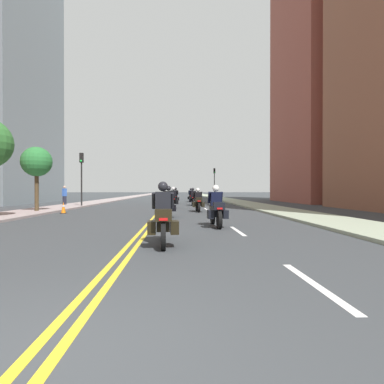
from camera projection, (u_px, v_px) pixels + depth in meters
The scene contains 20 objects.
ground_plane at pixel (171, 198), 50.43m from camera, with size 264.00×264.00×0.00m, color #35393C.
sidewalk_left at pixel (123, 198), 50.07m from camera, with size 2.99×144.00×0.12m, color gray.
sidewalk_right at pixel (219, 198), 50.79m from camera, with size 2.99×144.00×0.12m, color #94A188.
centreline_yellow_inner at pixel (170, 198), 50.42m from camera, with size 0.12×132.00×0.01m, color yellow.
centreline_yellow_outer at pixel (172, 198), 50.43m from camera, with size 0.12×132.00×0.01m, color yellow.
lane_dashes_white at pixel (198, 204), 31.59m from camera, with size 0.14×56.40×0.01m.
building_right_1 at pixel (329, 71), 35.38m from camera, with size 9.94×12.84×30.30m.
motorcycle_0 at pixel (163, 219), 7.88m from camera, with size 0.78×2.28×1.65m.
motorcycle_1 at pixel (216, 210), 11.81m from camera, with size 0.78×2.29×1.62m.
motorcycle_2 at pixel (169, 204), 15.95m from camera, with size 0.77×2.21×1.64m.
motorcycle_3 at pixel (198, 202), 19.97m from camera, with size 0.77×2.12×1.56m.
motorcycle_4 at pixel (173, 200), 23.78m from camera, with size 0.77×2.24×1.66m.
motorcycle_5 at pixel (193, 198), 28.03m from camera, with size 0.76×2.25×1.62m.
motorcycle_6 at pixel (176, 197), 31.62m from camera, with size 0.76×2.13×1.67m.
motorcycle_7 at pixel (191, 196), 36.10m from camera, with size 0.78×2.26×1.64m.
traffic_cone_0 at pixel (63, 208), 18.54m from camera, with size 0.34×0.34×0.71m.
traffic_light_near at pixel (81, 170), 25.37m from camera, with size 0.28×0.38×4.50m.
traffic_light_far at pixel (214, 178), 48.16m from camera, with size 0.28×0.38×4.84m.
pedestrian_1 at pixel (65, 196), 27.25m from camera, with size 0.34×0.42×1.78m.
street_tree_1 at pixel (37, 162), 19.09m from camera, with size 1.85×1.85×4.12m.
Camera 1 is at (1.17, -2.52, 1.43)m, focal length 28.61 mm.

